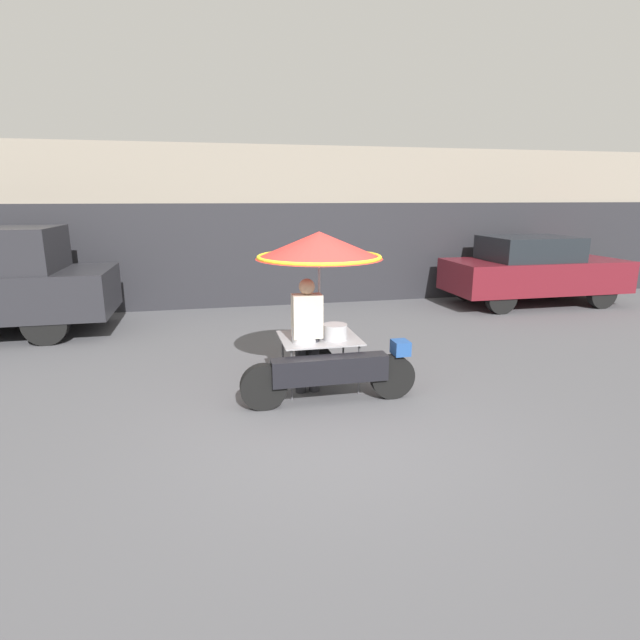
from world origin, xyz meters
The scene contains 6 objects.
ground_plane centered at (0.00, 0.00, 0.00)m, with size 36.00×36.00×0.00m, color #56565B.
shopfront_building centered at (0.00, 7.59, 1.81)m, with size 28.00×2.06×3.65m.
vendor_motorcycle_cart centered at (0.16, 1.15, 1.56)m, with size 2.21×1.64×2.08m.
vendor_person centered at (-0.04, 1.07, 0.84)m, with size 0.38×0.22×1.51m.
parked_car centered at (6.23, 5.34, 0.83)m, with size 4.16×1.73×1.62m.
potted_plant centered at (8.75, 6.18, 0.51)m, with size 0.73×0.73×0.91m.
Camera 1 is at (-1.22, -5.02, 2.51)m, focal length 28.00 mm.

